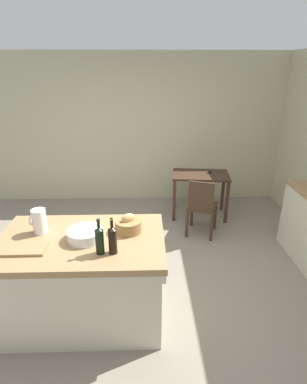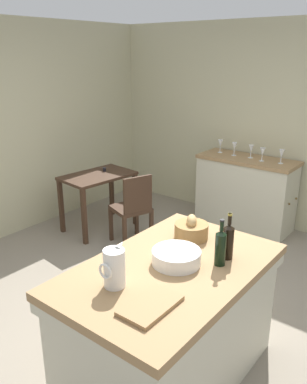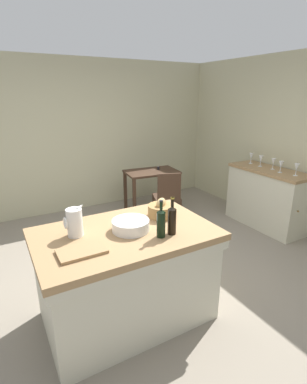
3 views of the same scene
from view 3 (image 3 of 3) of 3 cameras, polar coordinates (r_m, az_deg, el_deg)
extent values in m
plane|color=gray|center=(3.53, -0.48, -16.16)|extent=(6.76, 6.76, 0.00)
cube|color=#B7B28E|center=(5.37, -14.32, 10.41)|extent=(5.32, 0.12, 2.60)
cube|color=#99754C|center=(2.56, -5.52, -8.21)|extent=(1.53, 0.97, 0.06)
cube|color=beige|center=(2.59, -5.47, -9.60)|extent=(1.51, 0.95, 0.08)
cube|color=beige|center=(2.78, -5.23, -16.42)|extent=(1.45, 0.89, 0.83)
cube|color=#99754C|center=(4.78, 21.81, 3.91)|extent=(0.52, 1.25, 0.04)
cube|color=beige|center=(4.91, 21.17, -1.34)|extent=(0.49, 1.22, 0.89)
sphere|color=brown|center=(4.46, 26.40, -3.40)|extent=(0.03, 0.03, 0.03)
cube|color=#3D281C|center=(5.11, -0.36, 3.95)|extent=(0.96, 0.66, 0.04)
cube|color=#3D281C|center=(4.86, -3.75, -1.43)|extent=(0.06, 0.06, 0.70)
cube|color=#3D281C|center=(5.18, 4.94, -0.20)|extent=(0.06, 0.06, 0.70)
cube|color=#3D281C|center=(5.30, -5.52, 0.24)|extent=(0.06, 0.06, 0.70)
cube|color=#3D281C|center=(5.59, 2.60, 1.28)|extent=(0.06, 0.06, 0.70)
cylinder|color=black|center=(5.20, 0.95, 4.69)|extent=(0.04, 0.04, 0.05)
cube|color=#3D281C|center=(4.66, 2.55, -1.07)|extent=(0.51, 0.51, 0.04)
cube|color=#3D281C|center=(4.42, 3.08, 0.99)|extent=(0.35, 0.15, 0.42)
cube|color=#3D281C|center=(4.94, 4.13, -2.82)|extent=(0.05, 0.05, 0.42)
cube|color=#3D281C|center=(4.88, 0.00, -3.08)|extent=(0.05, 0.05, 0.42)
cube|color=#3D281C|center=(4.62, 5.16, -4.41)|extent=(0.05, 0.05, 0.42)
cube|color=#3D281C|center=(4.55, 0.75, -4.72)|extent=(0.05, 0.05, 0.42)
cylinder|color=white|center=(2.49, -15.14, -5.78)|extent=(0.13, 0.13, 0.24)
cone|color=white|center=(2.46, -14.08, -2.80)|extent=(0.07, 0.04, 0.06)
torus|color=white|center=(2.47, -16.85, -5.84)|extent=(0.02, 0.10, 0.10)
cylinder|color=white|center=(2.53, -4.47, -6.48)|extent=(0.32, 0.32, 0.10)
cylinder|color=olive|center=(2.80, 1.47, -3.68)|extent=(0.25, 0.25, 0.11)
ellipsoid|color=tan|center=(2.77, 1.49, -2.20)|extent=(0.16, 0.14, 0.10)
cube|color=#99754C|center=(2.27, -13.83, -11.20)|extent=(0.35, 0.21, 0.02)
cylinder|color=black|center=(2.44, 3.62, -5.80)|extent=(0.07, 0.07, 0.22)
cone|color=black|center=(2.40, 3.68, -3.12)|extent=(0.07, 0.07, 0.03)
cylinder|color=black|center=(2.38, 3.71, -1.95)|extent=(0.03, 0.03, 0.08)
cylinder|color=#B29933|center=(2.37, 3.72, -1.21)|extent=(0.03, 0.03, 0.01)
cylinder|color=black|center=(2.39, 1.47, -6.38)|extent=(0.07, 0.07, 0.22)
cone|color=black|center=(2.34, 1.49, -3.69)|extent=(0.07, 0.07, 0.03)
cylinder|color=black|center=(2.33, 1.50, -2.52)|extent=(0.03, 0.03, 0.08)
cylinder|color=black|center=(2.31, 1.51, -1.77)|extent=(0.03, 0.03, 0.01)
cylinder|color=white|center=(4.53, 25.96, 2.92)|extent=(0.06, 0.06, 0.00)
cylinder|color=white|center=(4.53, 26.02, 3.37)|extent=(0.01, 0.01, 0.07)
cone|color=white|center=(4.51, 26.17, 4.40)|extent=(0.07, 0.07, 0.10)
cylinder|color=white|center=(4.63, 23.45, 3.56)|extent=(0.06, 0.06, 0.00)
cylinder|color=white|center=(4.62, 23.51, 3.99)|extent=(0.01, 0.01, 0.07)
cone|color=white|center=(4.61, 23.64, 4.97)|extent=(0.07, 0.07, 0.10)
cylinder|color=white|center=(4.79, 22.22, 4.16)|extent=(0.06, 0.06, 0.00)
cylinder|color=white|center=(4.78, 22.27, 4.57)|extent=(0.01, 0.01, 0.07)
cone|color=white|center=(4.76, 22.39, 5.53)|extent=(0.07, 0.07, 0.10)
cylinder|color=white|center=(4.91, 20.08, 4.75)|extent=(0.06, 0.06, 0.00)
cylinder|color=white|center=(4.90, 20.13, 5.17)|extent=(0.01, 0.01, 0.07)
cone|color=white|center=(4.89, 20.24, 6.12)|extent=(0.07, 0.07, 0.10)
cylinder|color=white|center=(5.08, 18.42, 5.35)|extent=(0.06, 0.06, 0.00)
cylinder|color=white|center=(5.07, 18.46, 5.75)|extent=(0.01, 0.01, 0.07)
cone|color=white|center=(5.05, 18.56, 6.68)|extent=(0.07, 0.07, 0.10)
camera|label=1|loc=(1.57, 77.62, 16.90)|focal=28.54mm
camera|label=2|loc=(1.25, -84.23, 11.71)|focal=37.35mm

